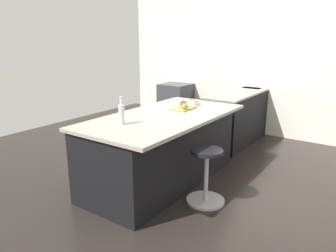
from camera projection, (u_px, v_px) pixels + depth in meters
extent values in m
plane|color=black|center=(165.00, 178.00, 4.36)|extent=(7.31, 7.31, 0.00)
cube|color=silver|center=(249.00, 63.00, 6.22)|extent=(0.12, 5.40, 2.70)
cube|color=black|center=(246.00, 114.00, 6.12)|extent=(2.50, 0.60, 0.87)
cube|color=#9E9384|center=(248.00, 90.00, 6.00)|extent=(2.50, 0.60, 0.03)
cube|color=#38383D|center=(253.00, 90.00, 6.25)|extent=(0.44, 0.36, 0.12)
cylinder|color=#B7B7BC|center=(247.00, 79.00, 6.28)|extent=(0.02, 0.02, 0.28)
cube|color=#38383D|center=(176.00, 104.00, 7.00)|extent=(0.60, 0.60, 0.87)
cube|color=black|center=(188.00, 108.00, 6.84)|extent=(0.44, 0.01, 0.32)
cube|color=black|center=(162.00, 150.00, 4.17)|extent=(2.21, 0.95, 0.86)
cube|color=#9E9384|center=(165.00, 117.00, 4.03)|extent=(2.27, 1.15, 0.04)
cylinder|color=#B7B7BC|center=(205.00, 200.00, 3.72)|extent=(0.44, 0.44, 0.03)
cylinder|color=#B7B7BC|center=(206.00, 177.00, 3.65)|extent=(0.05, 0.05, 0.58)
cylinder|color=black|center=(207.00, 151.00, 3.56)|extent=(0.36, 0.36, 0.04)
cube|color=tan|center=(183.00, 108.00, 4.35)|extent=(0.36, 0.24, 0.02)
sphere|color=red|center=(183.00, 104.00, 4.37)|extent=(0.09, 0.09, 0.09)
sphere|color=#609E2D|center=(185.00, 106.00, 4.24)|extent=(0.08, 0.08, 0.08)
cylinder|color=silver|center=(122.00, 115.00, 3.56)|extent=(0.06, 0.06, 0.22)
cylinder|color=silver|center=(121.00, 101.00, 3.52)|extent=(0.03, 0.03, 0.08)
cylinder|color=#B7B7BC|center=(121.00, 97.00, 3.51)|extent=(0.03, 0.03, 0.02)
cylinder|color=silver|center=(192.00, 102.00, 4.62)|extent=(0.20, 0.20, 0.07)
cylinder|color=slate|center=(192.00, 101.00, 4.62)|extent=(0.16, 0.16, 0.04)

